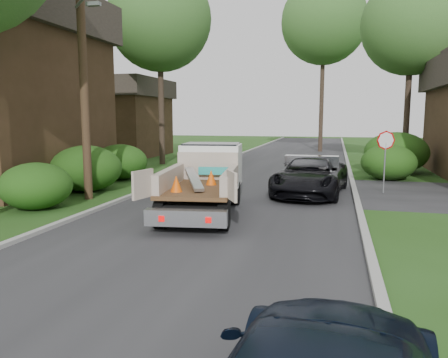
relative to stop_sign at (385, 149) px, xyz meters
name	(u,v)px	position (x,y,z in m)	size (l,w,h in m)	color
ground	(184,249)	(-5.20, -9.00, -1.78)	(120.00, 120.00, 0.00)	#244814
road	(259,184)	(-5.20, 1.00, -1.77)	(8.00, 90.00, 0.02)	#28282B
curb_left	(173,180)	(-9.30, 1.00, -1.72)	(0.20, 90.00, 0.12)	#9E9E99
curb_right	(353,187)	(-1.10, 1.00, -1.72)	(0.20, 90.00, 0.12)	#9E9E99
stop_sign	(385,149)	(0.00, 0.00, 0.00)	(0.71, 0.32, 2.48)	slate
utility_pole	(83,55)	(-10.68, -4.02, 3.40)	(2.42, 1.25, 10.00)	#382619
house_left_far	(114,116)	(-18.70, 13.00, 1.27)	(7.56, 7.56, 6.00)	#382616
hedge_left_a	(36,186)	(-11.40, -6.00, -1.01)	(2.34, 2.34, 1.53)	#1F4810
hedge_left_b	(86,168)	(-11.70, -2.50, -0.84)	(2.86, 2.86, 1.87)	#1F4810
hedge_left_c	(120,162)	(-12.00, 1.00, -0.93)	(2.60, 2.60, 1.70)	#1F4810
hedge_right_a	(389,162)	(0.60, 4.00, -0.93)	(2.60, 2.60, 1.70)	#1F4810
hedge_right_b	(396,152)	(1.30, 7.00, -0.67)	(3.38, 3.38, 2.21)	#1F4810
tree_left_far	(160,19)	(-12.70, 8.00, 7.20)	(6.40, 6.40, 12.20)	#2D2119
tree_right_far	(412,25)	(2.30, 11.00, 6.70)	(6.00, 6.00, 11.50)	#2D2119
tree_left_back	(25,10)	(-19.20, 4.00, 7.20)	(6.00, 6.00, 12.00)	#2D2119
tree_center_far	(324,22)	(-3.20, 21.00, 9.20)	(7.20, 7.20, 14.60)	#2D2119
flatbed_truck	(207,174)	(-5.94, -4.63, -0.63)	(3.02, 5.81, 2.11)	black
black_pickup	(311,176)	(-2.80, -1.03, -1.05)	(2.43, 5.27, 1.46)	black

